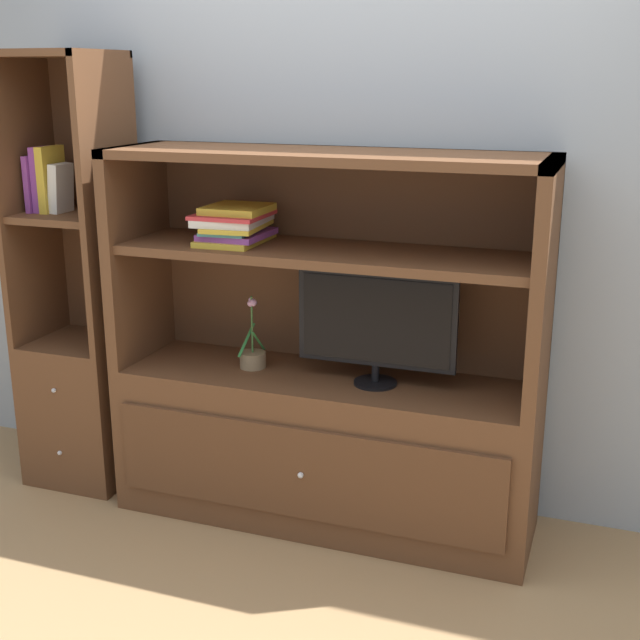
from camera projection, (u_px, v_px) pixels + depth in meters
ground_plane at (289, 564)px, 3.21m from camera, size 8.00×8.00×0.00m
painted_rear_wall at (353, 172)px, 3.50m from camera, size 6.00×0.10×2.80m
media_console at (325, 408)px, 3.45m from camera, size 1.71×0.53×1.51m
tv_monitor at (376, 324)px, 3.25m from camera, size 0.63×0.17×0.45m
potted_plant at (253, 355)px, 3.49m from camera, size 0.11×0.14×0.30m
magazine_stack at (235, 224)px, 3.36m from camera, size 0.28×0.34×0.15m
bookshelf_tall at (82, 346)px, 3.79m from camera, size 0.45×0.43×1.88m
upright_book_row at (49, 182)px, 3.61m from camera, size 0.16×0.16×0.28m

